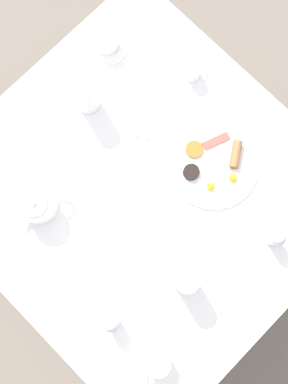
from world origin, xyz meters
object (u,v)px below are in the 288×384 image
(pepper_grinder, at_px, (276,238))
(knife_by_plate, at_px, (107,176))
(wine_glass_spare, at_px, (185,280))
(salt_grinder, at_px, (111,323))
(creamer_jug, at_px, (193,71))
(napkin_folded, at_px, (141,117))
(teacup_with_saucer_right, at_px, (158,362))
(teapot_near, at_px, (38,205))
(water_glass_short, at_px, (86,96))
(breakfast_plate, at_px, (213,164))
(teacup_with_saucer_left, at_px, (107,43))
(spoon_for_tea, at_px, (19,138))

(pepper_grinder, height_order, knife_by_plate, pepper_grinder)
(wine_glass_spare, distance_m, salt_grinder, 0.26)
(creamer_jug, xyz_separation_m, napkin_folded, (-0.23, 0.02, -0.03))
(teacup_with_saucer_right, bearing_deg, teapot_near, 83.22)
(teacup_with_saucer_right, bearing_deg, water_glass_short, 60.24)
(water_glass_short, xyz_separation_m, knife_by_plate, (-0.13, -0.22, -0.07))
(breakfast_plate, height_order, teacup_with_saucer_left, teacup_with_saucer_left)
(knife_by_plate, bearing_deg, napkin_folded, 15.84)
(teacup_with_saucer_right, xyz_separation_m, knife_by_plate, (0.30, 0.53, -0.02))
(pepper_grinder, height_order, salt_grinder, same)
(teacup_with_saucer_right, bearing_deg, breakfast_plate, 28.08)
(teacup_with_saucer_left, bearing_deg, pepper_grinder, -95.98)
(teacup_with_saucer_left, xyz_separation_m, water_glass_short, (-0.19, -0.11, 0.05))
(creamer_jug, relative_size, napkin_folded, 0.48)
(teacup_with_saucer_right, xyz_separation_m, salt_grinder, (-0.02, 0.18, 0.03))
(knife_by_plate, bearing_deg, teapot_near, 160.76)
(teacup_with_saucer_right, height_order, wine_glass_spare, wine_glass_spare)
(napkin_folded, bearing_deg, teapot_near, 178.03)
(pepper_grinder, xyz_separation_m, spoon_for_tea, (-0.35, 0.83, -0.05))
(breakfast_plate, distance_m, creamer_jug, 0.32)
(teapot_near, relative_size, knife_by_plate, 1.00)
(wine_glass_spare, bearing_deg, water_glass_short, 72.99)
(teapot_near, xyz_separation_m, napkin_folded, (0.45, -0.02, -0.04))
(breakfast_plate, bearing_deg, teacup_with_saucer_left, 85.22)
(teapot_near, xyz_separation_m, teacup_with_saucer_right, (-0.07, -0.61, -0.02))
(spoon_for_tea, bearing_deg, napkin_folded, -35.19)
(pepper_grinder, bearing_deg, teacup_with_saucer_right, -179.75)
(breakfast_plate, relative_size, salt_grinder, 2.98)
(breakfast_plate, height_order, water_glass_short, water_glass_short)
(teacup_with_saucer_left, distance_m, wine_glass_spare, 0.83)
(teacup_with_saucer_left, bearing_deg, wine_glass_spare, -117.43)
(napkin_folded, bearing_deg, teacup_with_saucer_right, -131.27)
(salt_grinder, height_order, spoon_for_tea, salt_grinder)
(teacup_with_saucer_left, bearing_deg, water_glass_short, -150.69)
(teacup_with_saucer_left, relative_size, napkin_folded, 0.92)
(teacup_with_saucer_right, xyz_separation_m, wine_glass_spare, (0.23, 0.12, 0.04))
(creamer_jug, relative_size, spoon_for_tea, 0.57)
(teacup_with_saucer_left, relative_size, teacup_with_saucer_right, 1.00)
(pepper_grinder, distance_m, spoon_for_tea, 0.90)
(teapot_near, bearing_deg, teacup_with_saucer_left, -136.04)
(breakfast_plate, distance_m, teacup_with_saucer_right, 0.65)
(knife_by_plate, bearing_deg, wine_glass_spare, -98.55)
(teacup_with_saucer_right, relative_size, napkin_folded, 0.92)
(teapot_near, distance_m, salt_grinder, 0.43)
(teacup_with_saucer_left, distance_m, water_glass_short, 0.22)
(teacup_with_saucer_right, bearing_deg, spoon_for_tea, 77.71)
(water_glass_short, relative_size, spoon_for_tea, 1.06)
(napkin_folded, relative_size, knife_by_plate, 0.87)
(teapot_near, bearing_deg, water_glass_short, -138.75)
(pepper_grinder, xyz_separation_m, napkin_folded, (-0.01, 0.59, -0.05))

